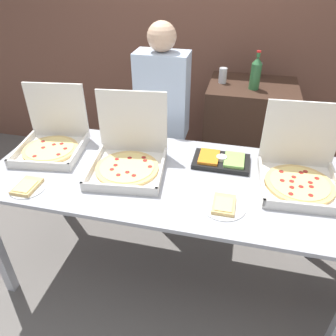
{
  "coord_description": "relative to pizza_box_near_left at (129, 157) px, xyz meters",
  "views": [
    {
      "loc": [
        0.38,
        -1.61,
        2.06
      ],
      "look_at": [
        0.0,
        0.0,
        0.95
      ],
      "focal_mm": 35.0,
      "sensor_mm": 36.0,
      "label": 1
    }
  ],
  "objects": [
    {
      "name": "ground_plane",
      "position": [
        0.26,
        -0.03,
        -0.98
      ],
      "size": [
        16.0,
        16.0,
        0.0
      ],
      "primitive_type": "plane",
      "color": "slate"
    },
    {
      "name": "brick_wall_behind",
      "position": [
        0.26,
        1.67,
        0.42
      ],
      "size": [
        10.0,
        0.06,
        2.8
      ],
      "color": "brown",
      "rests_on": "ground_plane"
    },
    {
      "name": "buffet_table",
      "position": [
        0.26,
        -0.03,
        -0.18
      ],
      "size": [
        2.23,
        0.92,
        0.9
      ],
      "color": "#A8AAB2",
      "rests_on": "ground_plane"
    },
    {
      "name": "pizza_box_near_left",
      "position": [
        0.0,
        0.0,
        0.0
      ],
      "size": [
        0.5,
        0.51,
        0.44
      ],
      "rotation": [
        0.0,
        0.0,
        0.12
      ],
      "color": "silver",
      "rests_on": "buffet_table"
    },
    {
      "name": "pizza_box_far_right",
      "position": [
        1.03,
        0.07,
        -0.0
      ],
      "size": [
        0.47,
        0.49,
        0.44
      ],
      "rotation": [
        0.0,
        0.0,
        0.06
      ],
      "color": "silver",
      "rests_on": "buffet_table"
    },
    {
      "name": "pizza_box_near_right",
      "position": [
        -0.58,
        0.09,
        -0.0
      ],
      "size": [
        0.47,
        0.49,
        0.42
      ],
      "rotation": [
        0.0,
        0.0,
        0.14
      ],
      "color": "silver",
      "rests_on": "buffet_table"
    },
    {
      "name": "paper_plate_front_right",
      "position": [
        -0.5,
        -0.35,
        -0.07
      ],
      "size": [
        0.2,
        0.2,
        0.03
      ],
      "color": "white",
      "rests_on": "buffet_table"
    },
    {
      "name": "paper_plate_front_center",
      "position": [
        0.62,
        -0.25,
        -0.07
      ],
      "size": [
        0.24,
        0.24,
        0.03
      ],
      "color": "white",
      "rests_on": "buffet_table"
    },
    {
      "name": "veggie_tray",
      "position": [
        0.57,
        0.18,
        -0.06
      ],
      "size": [
        0.36,
        0.22,
        0.05
      ],
      "color": "black",
      "rests_on": "buffet_table"
    },
    {
      "name": "sideboard_podium",
      "position": [
        0.73,
        1.08,
        -0.42
      ],
      "size": [
        0.73,
        0.6,
        1.13
      ],
      "color": "#382319",
      "rests_on": "ground_plane"
    },
    {
      "name": "soda_bottle",
      "position": [
        0.72,
        0.99,
        0.28
      ],
      "size": [
        0.08,
        0.08,
        0.3
      ],
      "color": "#2D6638",
      "rests_on": "sideboard_podium"
    },
    {
      "name": "soda_can_silver",
      "position": [
        0.47,
        1.07,
        0.21
      ],
      "size": [
        0.07,
        0.07,
        0.12
      ],
      "color": "silver",
      "rests_on": "sideboard_podium"
    },
    {
      "name": "soda_can_colored",
      "position": [
        0.75,
        1.29,
        0.21
      ],
      "size": [
        0.07,
        0.07,
        0.12
      ],
      "color": "#334CB2",
      "rests_on": "sideboard_podium"
    },
    {
      "name": "person_guest_cap",
      "position": [
        0.04,
        0.7,
        -0.11
      ],
      "size": [
        0.4,
        0.22,
        1.66
      ],
      "rotation": [
        0.0,
        0.0,
        3.14
      ],
      "color": "#2D2D38",
      "rests_on": "ground_plane"
    }
  ]
}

